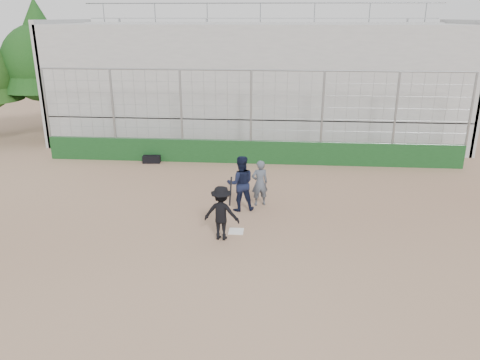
# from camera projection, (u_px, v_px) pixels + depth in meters

# --- Properties ---
(ground) EXTENTS (90.00, 90.00, 0.00)m
(ground) POSITION_uv_depth(u_px,v_px,m) (236.00, 232.00, 13.98)
(ground) COLOR brown
(ground) RESTS_ON ground
(home_plate) EXTENTS (0.44, 0.44, 0.02)m
(home_plate) POSITION_uv_depth(u_px,v_px,m) (236.00, 231.00, 13.97)
(home_plate) COLOR white
(home_plate) RESTS_ON ground
(backstop) EXTENTS (18.10, 0.25, 4.04)m
(backstop) POSITION_uv_depth(u_px,v_px,m) (251.00, 142.00, 20.25)
(backstop) COLOR #123A16
(backstop) RESTS_ON ground
(bleachers) EXTENTS (20.25, 6.70, 6.98)m
(bleachers) POSITION_uv_depth(u_px,v_px,m) (257.00, 81.00, 24.25)
(bleachers) COLOR #9B9B9B
(bleachers) RESTS_ON ground
(tree_left) EXTENTS (4.48, 4.48, 7.00)m
(tree_left) POSITION_uv_depth(u_px,v_px,m) (40.00, 52.00, 23.74)
(tree_left) COLOR #362613
(tree_left) RESTS_ON ground
(batter_at_plate) EXTENTS (1.11, 0.80, 1.77)m
(batter_at_plate) POSITION_uv_depth(u_px,v_px,m) (221.00, 213.00, 13.29)
(batter_at_plate) COLOR black
(batter_at_plate) RESTS_ON ground
(catcher_crouched) EXTENTS (1.06, 0.91, 1.25)m
(catcher_crouched) POSITION_uv_depth(u_px,v_px,m) (241.00, 193.00, 15.32)
(catcher_crouched) COLOR black
(catcher_crouched) RESTS_ON ground
(umpire) EXTENTS (0.67, 0.56, 1.43)m
(umpire) POSITION_uv_depth(u_px,v_px,m) (260.00, 185.00, 15.74)
(umpire) COLOR #49505C
(umpire) RESTS_ON ground
(equipment_bag) EXTENTS (0.78, 0.38, 0.36)m
(equipment_bag) POSITION_uv_depth(u_px,v_px,m) (152.00, 159.00, 20.52)
(equipment_bag) COLOR black
(equipment_bag) RESTS_ON ground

